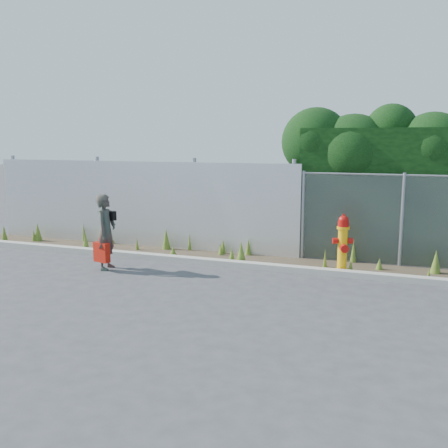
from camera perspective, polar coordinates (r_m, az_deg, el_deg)
ground at (r=9.27m, az=-1.20°, el=-7.57°), size 80.00×80.00×0.00m
curb at (r=10.90m, az=2.20°, el=-4.64°), size 16.00×0.22×0.12m
weed_strip at (r=11.71m, az=0.19°, el=-3.27°), size 16.00×1.31×0.53m
corrugated_fence at (r=13.08m, az=-9.81°, el=2.28°), size 8.50×0.21×2.30m
fire_hydrant at (r=10.62m, az=13.39°, el=-2.28°), size 0.41×0.37×1.24m
woman at (r=10.88m, az=-13.33°, el=-0.89°), size 0.48×0.64×1.61m
red_tote_bag at (r=10.84m, az=-13.80°, el=-3.15°), size 0.38×0.14×0.50m
black_shoulder_bag at (r=10.89m, az=-12.87°, el=0.95°), size 0.26×0.11×0.20m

